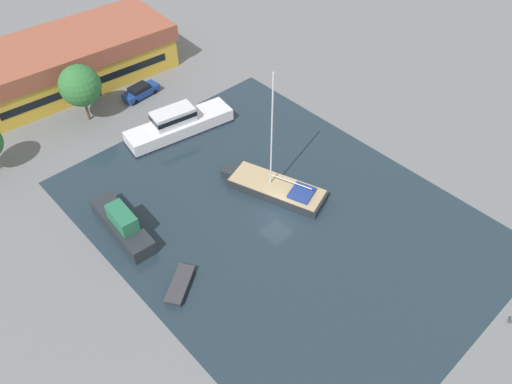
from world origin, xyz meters
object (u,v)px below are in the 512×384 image
at_px(motor_cruiser, 178,124).
at_px(small_dinghy, 180,285).
at_px(warehouse_building, 69,60).
at_px(cabin_boat, 122,224).
at_px(sailboat_moored, 275,188).
at_px(parked_car, 141,91).
at_px(quay_tree_near_building, 80,86).

bearing_deg(motor_cruiser, small_dinghy, 152.80).
distance_m(warehouse_building, cabin_boat, 28.54).
xyz_separation_m(warehouse_building, sailboat_moored, (4.75, -32.75, -2.33)).
bearing_deg(sailboat_moored, motor_cruiser, 75.96).
relative_size(parked_car, small_dinghy, 1.20).
distance_m(parked_car, motor_cruiser, 9.19).
height_order(small_dinghy, cabin_boat, cabin_boat).
xyz_separation_m(quay_tree_near_building, sailboat_moored, (7.56, -23.83, -4.01)).
height_order(sailboat_moored, motor_cruiser, sailboat_moored).
xyz_separation_m(sailboat_moored, motor_cruiser, (-1.29, 14.50, 0.57)).
height_order(quay_tree_near_building, cabin_boat, quay_tree_near_building).
height_order(warehouse_building, quay_tree_near_building, quay_tree_near_building).
bearing_deg(cabin_boat, motor_cruiser, 37.72).
bearing_deg(parked_car, cabin_boat, -43.44).
xyz_separation_m(quay_tree_near_building, cabin_boat, (-6.50, -18.00, -3.55)).
bearing_deg(small_dinghy, cabin_boat, -33.83).
height_order(motor_cruiser, cabin_boat, motor_cruiser).
bearing_deg(sailboat_moored, parked_car, 71.79).
xyz_separation_m(sailboat_moored, small_dinghy, (-13.96, -2.74, -0.29)).
bearing_deg(parked_car, sailboat_moored, -4.97).
xyz_separation_m(quay_tree_near_building, motor_cruiser, (6.27, -9.33, -3.44)).
height_order(quay_tree_near_building, parked_car, quay_tree_near_building).
distance_m(small_dinghy, cabin_boat, 8.61).
xyz_separation_m(small_dinghy, cabin_boat, (-0.11, 8.57, 0.75)).
relative_size(motor_cruiser, cabin_boat, 1.49).
xyz_separation_m(warehouse_building, cabin_boat, (-9.31, -26.92, -1.87)).
relative_size(sailboat_moored, small_dinghy, 3.31).
bearing_deg(sailboat_moored, cabin_boat, 138.36).
xyz_separation_m(motor_cruiser, cabin_boat, (-12.78, -8.66, -0.11)).
bearing_deg(motor_cruiser, warehouse_building, 19.86).
bearing_deg(sailboat_moored, quay_tree_near_building, 88.49).
bearing_deg(cabin_boat, sailboat_moored, -18.95).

